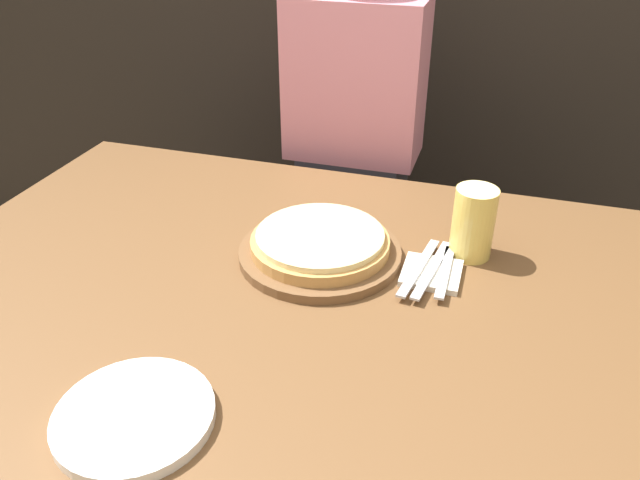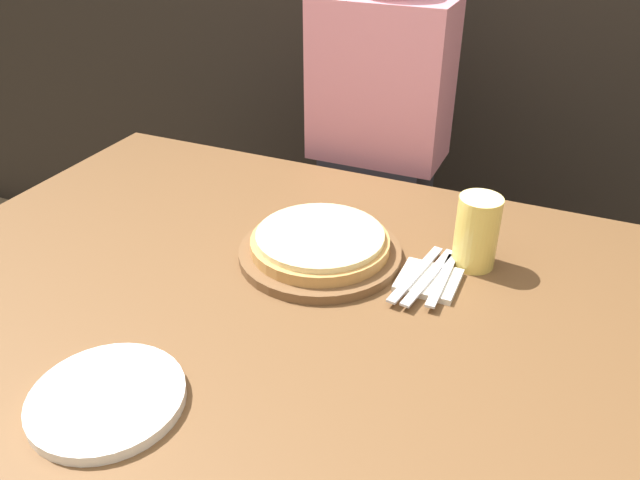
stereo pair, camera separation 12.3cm
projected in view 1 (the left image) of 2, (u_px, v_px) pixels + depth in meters
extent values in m
cube|color=brown|center=(285.00, 433.00, 1.36)|extent=(1.46, 1.06, 0.77)
cylinder|color=brown|center=(320.00, 253.00, 1.25)|extent=(0.32, 0.32, 0.02)
cylinder|color=tan|center=(320.00, 243.00, 1.23)|extent=(0.28, 0.28, 0.02)
cylinder|color=beige|center=(320.00, 236.00, 1.22)|extent=(0.25, 0.25, 0.01)
cylinder|color=#E5C65B|center=(473.00, 223.00, 1.22)|extent=(0.08, 0.08, 0.15)
cylinder|color=white|center=(477.00, 194.00, 1.19)|extent=(0.08, 0.08, 0.02)
cylinder|color=white|center=(134.00, 416.00, 0.88)|extent=(0.23, 0.23, 0.02)
cube|color=silver|center=(431.00, 273.00, 1.19)|extent=(0.11, 0.11, 0.01)
cube|color=silver|center=(419.00, 267.00, 1.19)|extent=(0.05, 0.21, 0.00)
cube|color=silver|center=(432.00, 269.00, 1.19)|extent=(0.05, 0.21, 0.00)
cube|color=silver|center=(445.00, 272.00, 1.18)|extent=(0.02, 0.18, 0.00)
cube|color=#33333D|center=(350.00, 264.00, 1.95)|extent=(0.28, 0.20, 0.75)
cube|color=pink|center=(356.00, 79.00, 1.64)|extent=(0.36, 0.20, 0.42)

